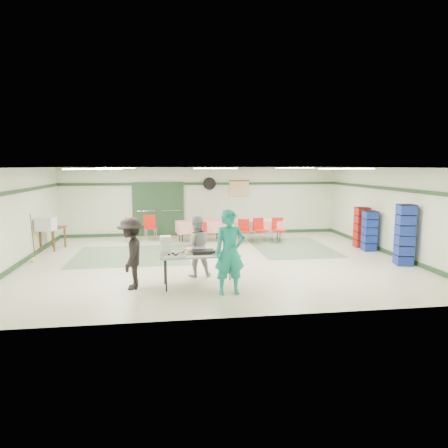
{
  "coord_description": "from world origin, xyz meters",
  "views": [
    {
      "loc": [
        -1.36,
        -11.38,
        2.75
      ],
      "look_at": [
        0.21,
        -0.3,
        1.12
      ],
      "focal_mm": 32.0,
      "sensor_mm": 36.0,
      "label": 1
    }
  ],
  "objects": [
    {
      "name": "floor",
      "position": [
        0.0,
        0.0,
        0.0
      ],
      "size": [
        11.0,
        11.0,
        0.0
      ],
      "primitive_type": "plane",
      "color": "beige",
      "rests_on": "ground"
    },
    {
      "name": "ceiling",
      "position": [
        0.0,
        0.0,
        2.7
      ],
      "size": [
        11.0,
        11.0,
        0.0
      ],
      "primitive_type": "plane",
      "rotation": [
        3.14,
        0.0,
        0.0
      ],
      "color": "white",
      "rests_on": "wall_back"
    },
    {
      "name": "wall_back",
      "position": [
        0.0,
        4.5,
        1.35
      ],
      "size": [
        11.0,
        0.0,
        11.0
      ],
      "primitive_type": "plane",
      "rotation": [
        1.57,
        0.0,
        0.0
      ],
      "color": "beige",
      "rests_on": "floor"
    },
    {
      "name": "wall_front",
      "position": [
        0.0,
        -4.5,
        1.35
      ],
      "size": [
        11.0,
        0.0,
        11.0
      ],
      "primitive_type": "plane",
      "rotation": [
        -1.57,
        0.0,
        0.0
      ],
      "color": "beige",
      "rests_on": "floor"
    },
    {
      "name": "wall_left",
      "position": [
        -5.5,
        0.0,
        1.35
      ],
      "size": [
        0.0,
        9.0,
        9.0
      ],
      "primitive_type": "plane",
      "rotation": [
        1.57,
        0.0,
        1.57
      ],
      "color": "beige",
      "rests_on": "floor"
    },
    {
      "name": "wall_right",
      "position": [
        5.5,
        0.0,
        1.35
      ],
      "size": [
        0.0,
        9.0,
        9.0
      ],
      "primitive_type": "plane",
      "rotation": [
        1.57,
        0.0,
        -1.57
      ],
      "color": "beige",
      "rests_on": "floor"
    },
    {
      "name": "trim_back",
      "position": [
        0.0,
        4.47,
        2.05
      ],
      "size": [
        11.0,
        0.06,
        0.1
      ],
      "primitive_type": "cube",
      "color": "#203C22",
      "rests_on": "wall_back"
    },
    {
      "name": "baseboard_back",
      "position": [
        0.0,
        4.47,
        0.06
      ],
      "size": [
        11.0,
        0.06,
        0.12
      ],
      "primitive_type": "cube",
      "color": "#203C22",
      "rests_on": "floor"
    },
    {
      "name": "trim_left",
      "position": [
        -5.47,
        0.0,
        2.05
      ],
      "size": [
        0.06,
        9.0,
        0.1
      ],
      "primitive_type": "cube",
      "rotation": [
        0.0,
        0.0,
        1.57
      ],
      "color": "#203C22",
      "rests_on": "wall_back"
    },
    {
      "name": "baseboard_left",
      "position": [
        -5.47,
        0.0,
        0.06
      ],
      "size": [
        0.06,
        9.0,
        0.12
      ],
      "primitive_type": "cube",
      "rotation": [
        0.0,
        0.0,
        1.57
      ],
      "color": "#203C22",
      "rests_on": "floor"
    },
    {
      "name": "trim_right",
      "position": [
        5.47,
        0.0,
        2.05
      ],
      "size": [
        0.06,
        9.0,
        0.1
      ],
      "primitive_type": "cube",
      "rotation": [
        0.0,
        0.0,
        1.57
      ],
      "color": "#203C22",
      "rests_on": "wall_back"
    },
    {
      "name": "baseboard_right",
      "position": [
        5.47,
        0.0,
        0.06
      ],
      "size": [
        0.06,
        9.0,
        0.12
      ],
      "primitive_type": "cube",
      "rotation": [
        0.0,
        0.0,
        1.57
      ],
      "color": "#203C22",
      "rests_on": "floor"
    },
    {
      "name": "green_patch_a",
      "position": [
        -2.5,
        1.0,
        0.0
      ],
      "size": [
        3.5,
        3.0,
        0.01
      ],
      "primitive_type": "cube",
      "color": "#5B7958",
      "rests_on": "floor"
    },
    {
      "name": "green_patch_b",
      "position": [
        2.8,
        1.5,
        0.0
      ],
      "size": [
        2.5,
        3.5,
        0.01
      ],
      "primitive_type": "cube",
      "color": "#5B7958",
      "rests_on": "floor"
    },
    {
      "name": "double_door_left",
      "position": [
        -2.2,
        4.44,
        1.05
      ],
      "size": [
        0.9,
        0.06,
        2.1
      ],
      "primitive_type": "cube",
      "color": "gray",
      "rests_on": "floor"
    },
    {
      "name": "double_door_right",
      "position": [
        -1.25,
        4.44,
        1.05
      ],
      "size": [
        0.9,
        0.06,
        2.1
      ],
      "primitive_type": "cube",
      "color": "gray",
      "rests_on": "floor"
    },
    {
      "name": "door_frame",
      "position": [
        -1.73,
        4.42,
        1.05
      ],
      "size": [
        2.0,
        0.03,
        2.15
      ],
      "primitive_type": "cube",
      "color": "#203C22",
      "rests_on": "floor"
    },
    {
      "name": "wall_fan",
      "position": [
        0.3,
        4.44,
        2.05
      ],
      "size": [
        0.5,
        0.1,
        0.5
      ],
      "primitive_type": "cylinder",
      "rotation": [
        1.57,
        0.0,
        0.0
      ],
      "color": "black",
      "rests_on": "wall_back"
    },
    {
      "name": "scroll_banner",
      "position": [
        1.5,
        4.44,
        1.85
      ],
      "size": [
        0.8,
        0.02,
        0.6
      ],
      "primitive_type": "cube",
      "color": "#D8B587",
      "rests_on": "wall_back"
    },
    {
      "name": "serving_table",
      "position": [
        -0.66,
        -2.45,
        0.72
      ],
      "size": [
        1.85,
        0.84,
        0.76
      ],
      "rotation": [
        0.0,
        0.0,
        0.06
      ],
      "color": "#B8B9B4",
      "rests_on": "floor"
    },
    {
      "name": "sheet_tray_right",
      "position": [
        -0.13,
        -2.5,
        0.77
      ],
      "size": [
        0.57,
        0.44,
        0.02
      ],
      "primitive_type": "cube",
      "rotation": [
        0.0,
        0.0,
        0.06
      ],
      "color": "silver",
      "rests_on": "serving_table"
    },
    {
      "name": "sheet_tray_mid",
      "position": [
        -0.77,
        -2.34,
        0.77
      ],
      "size": [
        0.57,
        0.45,
        0.02
      ],
      "primitive_type": "cube",
      "rotation": [
        0.0,
        0.0,
        0.06
      ],
      "color": "silver",
      "rests_on": "serving_table"
    },
    {
      "name": "sheet_tray_left",
      "position": [
        -1.27,
        -2.59,
        0.77
      ],
      "size": [
        0.58,
        0.46,
        0.02
      ],
      "primitive_type": "cube",
      "rotation": [
        0.0,
        0.0,
        0.06
      ],
      "color": "silver",
      "rests_on": "serving_table"
    },
    {
      "name": "baking_pan",
      "position": [
        -0.58,
        -2.46,
        0.8
      ],
      "size": [
        0.52,
        0.35,
        0.08
      ],
      "primitive_type": "cube",
      "rotation": [
        0.0,
        0.0,
        0.06
      ],
      "color": "black",
      "rests_on": "serving_table"
    },
    {
      "name": "foam_box_stack",
      "position": [
        -1.43,
        -2.45,
        0.97
      ],
      "size": [
        0.25,
        0.23,
        0.43
      ],
      "primitive_type": "cube",
      "rotation": [
        0.0,
        0.0,
        0.06
      ],
      "color": "white",
      "rests_on": "serving_table"
    },
    {
      "name": "volunteer_teal",
      "position": [
        -0.06,
        -3.12,
        0.92
      ],
      "size": [
        0.7,
        0.48,
        1.84
      ],
      "primitive_type": "imported",
      "rotation": [
        0.0,
        0.0,
        0.07
      ],
      "color": "teal",
      "rests_on": "floor"
    },
    {
      "name": "volunteer_grey",
      "position": [
        -0.67,
        -1.62,
        0.76
      ],
      "size": [
        0.79,
        0.64,
        1.53
      ],
      "primitive_type": "imported",
      "rotation": [
        0.0,
        0.0,
        3.22
      ],
      "color": "#97979D",
      "rests_on": "floor"
    },
    {
      "name": "volunteer_dark",
      "position": [
        -2.19,
        -2.44,
        0.81
      ],
      "size": [
        0.63,
        1.06,
        1.62
      ],
      "primitive_type": "imported",
      "rotation": [
        0.0,
        0.0,
        -1.6
      ],
      "color": "black",
      "rests_on": "floor"
    },
    {
      "name": "dining_table_a",
      "position": [
        1.99,
        2.97,
        0.57
      ],
      "size": [
        1.89,
        1.04,
        0.77
      ],
      "rotation": [
        0.0,
        0.0,
        -0.14
      ],
      "color": "red",
      "rests_on": "floor"
    },
    {
      "name": "dining_table_b",
      "position": [
        -0.21,
        2.97,
        0.57
      ],
      "size": [
        1.77,
        0.95,
        0.77
      ],
      "rotation": [
        0.0,
        0.0,
        0.12
      ],
      "color": "red",
      "rests_on": "floor"
    },
    {
      "name": "chair_a",
      "position": [
        1.89,
        2.41,
        0.55
      ],
      "size": [
        0.54,
        0.54,
        0.9
      ],
      "rotation": [
        0.0,
        0.0,
        0.35
      ],
      "color": "red",
      "rests_on": "floor"
    },
    {
      "name": "chair_b",
      "position": [
        1.28,
        2.4,
        0.53
      ],
      "size": [
        0.54,
        0.54,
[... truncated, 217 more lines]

